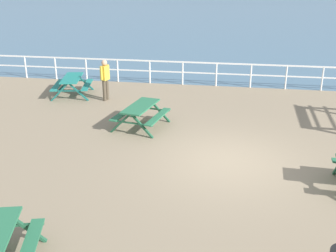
{
  "coord_description": "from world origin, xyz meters",
  "views": [
    {
      "loc": [
        0.02,
        -10.87,
        5.24
      ],
      "look_at": [
        -1.79,
        0.39,
        0.8
      ],
      "focal_mm": 44.92,
      "sensor_mm": 36.0,
      "label": 1
    }
  ],
  "objects": [
    {
      "name": "ground_plane",
      "position": [
        0.0,
        0.0,
        -0.1
      ],
      "size": [
        30.0,
        24.0,
        0.2
      ],
      "primitive_type": "cube",
      "color": "gray"
    },
    {
      "name": "sea_band",
      "position": [
        0.0,
        52.75,
        0.0
      ],
      "size": [
        142.0,
        90.0,
        0.01
      ],
      "primitive_type": "cube",
      "color": "#476B84",
      "rests_on": "ground"
    },
    {
      "name": "seaward_railing",
      "position": [
        -0.0,
        7.75,
        0.73
      ],
      "size": [
        23.07,
        0.07,
        1.08
      ],
      "color": "white",
      "rests_on": "ground"
    },
    {
      "name": "picnic_table_near_left",
      "position": [
        -6.67,
        5.35,
        0.58
      ],
      "size": [
        1.83,
        2.05,
        0.8
      ],
      "rotation": [
        0.0,
        0.0,
        1.76
      ],
      "color": "#1E7A70",
      "rests_on": "ground"
    },
    {
      "name": "picnic_table_near_right",
      "position": [
        -3.01,
        2.19,
        0.58
      ],
      "size": [
        1.83,
        2.06,
        0.8
      ],
      "rotation": [
        0.0,
        0.0,
        1.38
      ],
      "color": "#286B47",
      "rests_on": "ground"
    },
    {
      "name": "visitor",
      "position": [
        -5.08,
        4.92,
        0.95
      ],
      "size": [
        0.32,
        0.5,
        1.66
      ],
      "rotation": [
        0.0,
        0.0,
        5.94
      ],
      "color": "#4C4233",
      "rests_on": "ground"
    }
  ]
}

